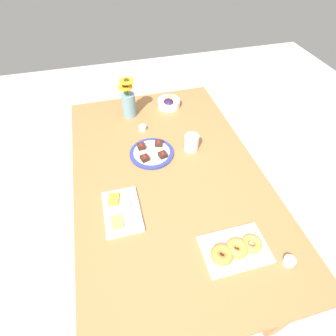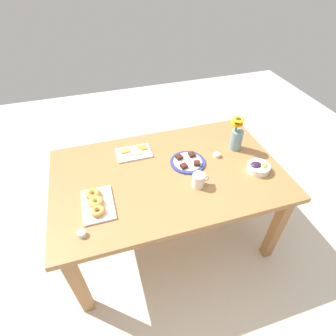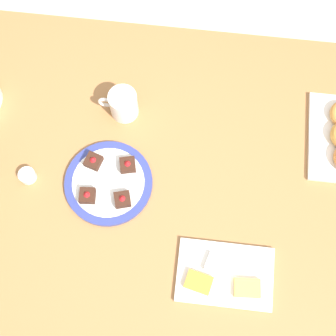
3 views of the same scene
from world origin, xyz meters
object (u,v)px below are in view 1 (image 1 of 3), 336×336
object	(u,v)px
dining_table	(168,183)
cheese_platter	(121,211)
grape_bowl	(169,103)
dessert_plate	(152,153)
croissant_platter	(235,249)
coffee_mug	(191,142)
jam_cup_berry	(143,128)
jam_cup_honey	(289,261)
flower_vase	(129,103)

from	to	relation	value
dining_table	cheese_platter	size ratio (longest dim) A/B	6.15
grape_bowl	dessert_plate	xyz separation A→B (m)	(-0.44, 0.22, -0.02)
croissant_platter	coffee_mug	bearing A→B (deg)	-1.98
dining_table	coffee_mug	xyz separation A→B (m)	(0.15, -0.18, 0.13)
coffee_mug	jam_cup_berry	distance (m)	0.35
coffee_mug	jam_cup_honey	distance (m)	0.78
coffee_mug	jam_cup_honey	xyz separation A→B (m)	(-0.76, -0.17, -0.03)
coffee_mug	flower_vase	distance (m)	0.52
jam_cup_honey	cheese_platter	bearing A→B (deg)	56.15
cheese_platter	grape_bowl	bearing A→B (deg)	-29.21
croissant_platter	dining_table	bearing A→B (deg)	17.35
dining_table	flower_vase	distance (m)	0.62
dessert_plate	flower_vase	distance (m)	0.42
croissant_platter	jam_cup_honey	xyz separation A→B (m)	(-0.10, -0.20, -0.01)
cheese_platter	croissant_platter	world-z (taller)	croissant_platter
jam_cup_honey	flower_vase	xyz separation A→B (m)	(1.18, 0.47, 0.08)
cheese_platter	flower_vase	distance (m)	0.78
jam_cup_berry	croissant_platter	bearing A→B (deg)	-166.45
dining_table	grape_bowl	bearing A→B (deg)	-15.32
coffee_mug	jam_cup_berry	bearing A→B (deg)	44.36
coffee_mug	flower_vase	bearing A→B (deg)	35.04
flower_vase	jam_cup_honey	bearing A→B (deg)	-158.42
jam_cup_berry	flower_vase	xyz separation A→B (m)	(0.18, 0.05, 0.08)
flower_vase	coffee_mug	bearing A→B (deg)	-144.96
grape_bowl	croissant_platter	xyz separation A→B (m)	(-1.12, 0.01, -0.01)
grape_bowl	flower_vase	bearing A→B (deg)	96.77
coffee_mug	dining_table	bearing A→B (deg)	130.56
jam_cup_berry	dessert_plate	distance (m)	0.24
coffee_mug	croissant_platter	xyz separation A→B (m)	(-0.66, 0.02, -0.03)
croissant_platter	jam_cup_berry	world-z (taller)	croissant_platter
jam_cup_berry	flower_vase	distance (m)	0.20
cheese_platter	dessert_plate	bearing A→B (deg)	-32.49
dining_table	dessert_plate	distance (m)	0.20
croissant_platter	flower_vase	bearing A→B (deg)	14.15
dining_table	grape_bowl	xyz separation A→B (m)	(0.61, -0.17, 0.12)
dining_table	croissant_platter	size ratio (longest dim) A/B	5.71
dessert_plate	dining_table	bearing A→B (deg)	-162.22
croissant_platter	flower_vase	world-z (taller)	flower_vase
coffee_mug	flower_vase	size ratio (longest dim) A/B	0.44
croissant_platter	jam_cup_honey	world-z (taller)	croissant_platter
grape_bowl	croissant_platter	world-z (taller)	grape_bowl
jam_cup_honey	dessert_plate	distance (m)	0.88
cheese_platter	flower_vase	bearing A→B (deg)	-12.03
jam_cup_honey	dessert_plate	xyz separation A→B (m)	(0.77, 0.41, -0.00)
croissant_platter	jam_cup_berry	xyz separation A→B (m)	(0.91, 0.22, -0.01)
jam_cup_honey	jam_cup_berry	size ratio (longest dim) A/B	1.00
dining_table	flower_vase	world-z (taller)	flower_vase
coffee_mug	dessert_plate	size ratio (longest dim) A/B	0.47
flower_vase	cheese_platter	bearing A→B (deg)	167.97
jam_cup_berry	jam_cup_honey	bearing A→B (deg)	-157.69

